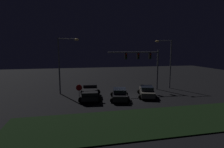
# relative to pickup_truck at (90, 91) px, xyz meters

# --- Properties ---
(ground_plane) EXTENTS (80.00, 80.00, 0.00)m
(ground_plane) POSITION_rel_pickup_truck_xyz_m (4.68, -0.17, -1.00)
(ground_plane) COLOR black
(grass_median) EXTENTS (25.26, 6.38, 0.10)m
(grass_median) POSITION_rel_pickup_truck_xyz_m (4.68, -8.87, -0.95)
(grass_median) COLOR black
(grass_median) RESTS_ON ground_plane
(pickup_truck) EXTENTS (3.25, 5.58, 1.80)m
(pickup_truck) POSITION_rel_pickup_truck_xyz_m (0.00, 0.00, 0.00)
(pickup_truck) COLOR black
(pickup_truck) RESTS_ON ground_plane
(car_sedan) EXTENTS (3.28, 4.73, 1.51)m
(car_sedan) POSITION_rel_pickup_truck_xyz_m (7.80, -0.72, -0.26)
(car_sedan) COLOR #514C47
(car_sedan) RESTS_ON ground_plane
(car_sedan_far) EXTENTS (3.08, 4.68, 1.51)m
(car_sedan_far) POSITION_rel_pickup_truck_xyz_m (3.72, -1.39, -0.26)
(car_sedan_far) COLOR black
(car_sedan_far) RESTS_ON ground_plane
(traffic_signal_gantry) EXTENTS (8.32, 0.56, 6.50)m
(traffic_signal_gantry) POSITION_rel_pickup_truck_xyz_m (8.81, 3.16, 3.90)
(traffic_signal_gantry) COLOR slate
(traffic_signal_gantry) RESTS_ON ground_plane
(street_lamp_left) EXTENTS (3.04, 0.44, 8.20)m
(street_lamp_left) POSITION_rel_pickup_truck_xyz_m (-3.53, 3.32, 4.20)
(street_lamp_left) COLOR slate
(street_lamp_left) RESTS_ON ground_plane
(street_lamp_right) EXTENTS (3.02, 0.44, 8.09)m
(street_lamp_right) POSITION_rel_pickup_truck_xyz_m (13.18, 3.63, 4.14)
(street_lamp_right) COLOR slate
(street_lamp_right) RESTS_ON ground_plane
(stop_sign) EXTENTS (0.76, 0.08, 2.23)m
(stop_sign) POSITION_rel_pickup_truck_xyz_m (-1.48, -1.43, 0.56)
(stop_sign) COLOR slate
(stop_sign) RESTS_ON ground_plane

